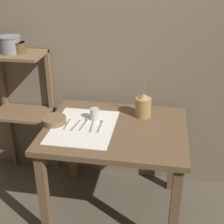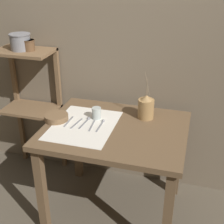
# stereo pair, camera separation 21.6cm
# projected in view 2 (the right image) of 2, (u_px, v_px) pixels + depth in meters

# --- Properties ---
(ground_plane) EXTENTS (12.00, 12.00, 0.00)m
(ground_plane) POSITION_uv_depth(u_px,v_px,m) (115.00, 209.00, 2.55)
(ground_plane) COLOR brown
(stone_wall_back) EXTENTS (7.00, 0.06, 2.40)m
(stone_wall_back) POSITION_uv_depth(u_px,v_px,m) (133.00, 49.00, 2.46)
(stone_wall_back) COLOR #7A6B56
(stone_wall_back) RESTS_ON ground_plane
(wooden_table) EXTENTS (1.01, 0.80, 0.76)m
(wooden_table) POSITION_uv_depth(u_px,v_px,m) (115.00, 141.00, 2.26)
(wooden_table) COLOR brown
(wooden_table) RESTS_ON ground_plane
(wooden_shelf_unit) EXTENTS (0.47, 0.30, 1.18)m
(wooden_shelf_unit) POSITION_uv_depth(u_px,v_px,m) (31.00, 91.00, 2.71)
(wooden_shelf_unit) COLOR brown
(wooden_shelf_unit) RESTS_ON ground_plane
(linen_cloth) EXTENTS (0.44, 0.55, 0.00)m
(linen_cloth) POSITION_uv_depth(u_px,v_px,m) (84.00, 125.00, 2.24)
(linen_cloth) COLOR white
(linen_cloth) RESTS_ON wooden_table
(pitcher_with_flowers) EXTENTS (0.12, 0.12, 0.36)m
(pitcher_with_flowers) POSITION_uv_depth(u_px,v_px,m) (146.00, 107.00, 2.31)
(pitcher_with_flowers) COLOR #A87F4C
(pitcher_with_flowers) RESTS_ON wooden_table
(wooden_bowl) EXTENTS (0.18, 0.18, 0.05)m
(wooden_bowl) POSITION_uv_depth(u_px,v_px,m) (56.00, 117.00, 2.30)
(wooden_bowl) COLOR brown
(wooden_bowl) RESTS_ON wooden_table
(glass_tumbler_near) EXTENTS (0.07, 0.07, 0.09)m
(glass_tumbler_near) POSITION_uv_depth(u_px,v_px,m) (97.00, 113.00, 2.31)
(glass_tumbler_near) COLOR #B7C1BC
(glass_tumbler_near) RESTS_ON wooden_table
(fork_outer) EXTENTS (0.01, 0.16, 0.00)m
(fork_outer) POSITION_uv_depth(u_px,v_px,m) (69.00, 121.00, 2.28)
(fork_outer) COLOR gray
(fork_outer) RESTS_ON wooden_table
(knife_center) EXTENTS (0.04, 0.16, 0.00)m
(knife_center) POSITION_uv_depth(u_px,v_px,m) (77.00, 123.00, 2.26)
(knife_center) COLOR gray
(knife_center) RESTS_ON wooden_table
(spoon_inner) EXTENTS (0.03, 0.17, 0.02)m
(spoon_inner) POSITION_uv_depth(u_px,v_px,m) (87.00, 120.00, 2.30)
(spoon_inner) COLOR gray
(spoon_inner) RESTS_ON wooden_table
(fork_inner) EXTENTS (0.03, 0.16, 0.00)m
(fork_inner) POSITION_uv_depth(u_px,v_px,m) (92.00, 126.00, 2.23)
(fork_inner) COLOR gray
(fork_inner) RESTS_ON wooden_table
(spoon_outer) EXTENTS (0.02, 0.17, 0.02)m
(spoon_outer) POSITION_uv_depth(u_px,v_px,m) (102.00, 123.00, 2.26)
(spoon_outer) COLOR gray
(spoon_outer) RESTS_ON wooden_table
(metal_pot_large) EXTENTS (0.17, 0.17, 0.13)m
(metal_pot_large) POSITION_uv_depth(u_px,v_px,m) (20.00, 41.00, 2.48)
(metal_pot_large) COLOR gray
(metal_pot_large) RESTS_ON wooden_shelf_unit
(metal_pot_small) EXTENTS (0.10, 0.10, 0.09)m
(metal_pot_small) POSITION_uv_depth(u_px,v_px,m) (29.00, 45.00, 2.47)
(metal_pot_small) COLOR brown
(metal_pot_small) RESTS_ON wooden_shelf_unit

